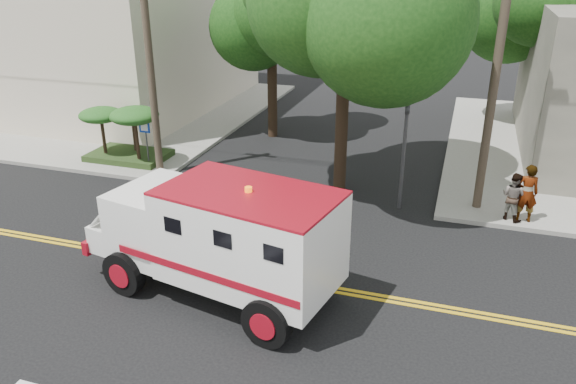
% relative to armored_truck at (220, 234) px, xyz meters
% --- Properties ---
extents(ground, '(100.00, 100.00, 0.00)m').
position_rel_armored_truck_xyz_m(ground, '(-0.22, 1.03, -1.71)').
color(ground, black).
rests_on(ground, ground).
extents(sidewalk_nw, '(17.00, 17.00, 0.15)m').
position_rel_armored_truck_xyz_m(sidewalk_nw, '(-13.72, 14.53, -1.64)').
color(sidewalk_nw, gray).
rests_on(sidewalk_nw, ground).
extents(building_left, '(16.00, 14.00, 10.00)m').
position_rel_armored_truck_xyz_m(building_left, '(-15.72, 16.03, 3.44)').
color(building_left, beige).
rests_on(building_left, sidewalk_nw).
extents(utility_pole_left, '(0.28, 0.28, 9.00)m').
position_rel_armored_truck_xyz_m(utility_pole_left, '(-5.82, 7.03, 2.79)').
color(utility_pole_left, '#382D23').
rests_on(utility_pole_left, ground).
extents(utility_pole_right, '(0.28, 0.28, 9.00)m').
position_rel_armored_truck_xyz_m(utility_pole_right, '(6.08, 7.23, 2.79)').
color(utility_pole_right, '#382D23').
rests_on(utility_pole_right, ground).
extents(tree_left, '(4.48, 4.20, 7.70)m').
position_rel_armored_truck_xyz_m(tree_left, '(-2.90, 12.82, 4.02)').
color(tree_left, black).
rests_on(tree_left, ground).
extents(tree_right, '(4.80, 4.50, 8.20)m').
position_rel_armored_truck_xyz_m(tree_right, '(8.62, 16.80, 4.38)').
color(tree_right, black).
rests_on(tree_right, ground).
extents(traffic_signal, '(0.15, 0.18, 3.60)m').
position_rel_armored_truck_xyz_m(traffic_signal, '(3.58, 6.63, 0.51)').
color(traffic_signal, '#3F3F42').
rests_on(traffic_signal, ground).
extents(accessibility_sign, '(0.45, 0.10, 2.02)m').
position_rel_armored_truck_xyz_m(accessibility_sign, '(-6.42, 7.20, -0.35)').
color(accessibility_sign, '#3F3F42').
rests_on(accessibility_sign, ground).
extents(palm_planter, '(3.52, 2.63, 2.36)m').
position_rel_armored_truck_xyz_m(palm_planter, '(-7.66, 7.66, -0.07)').
color(palm_planter, '#1E3314').
rests_on(palm_planter, sidewalk_nw).
extents(armored_truck, '(6.95, 3.70, 3.01)m').
position_rel_armored_truck_xyz_m(armored_truck, '(0.00, 0.00, 0.00)').
color(armored_truck, white).
rests_on(armored_truck, ground).
extents(pedestrian_a, '(0.75, 0.55, 1.90)m').
position_rel_armored_truck_xyz_m(pedestrian_a, '(7.47, 6.53, -0.61)').
color(pedestrian_a, gray).
rests_on(pedestrian_a, sidewalk_ne).
extents(pedestrian_b, '(0.97, 0.92, 1.58)m').
position_rel_armored_truck_xyz_m(pedestrian_b, '(7.10, 6.53, -0.77)').
color(pedestrian_b, gray).
rests_on(pedestrian_b, sidewalk_ne).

